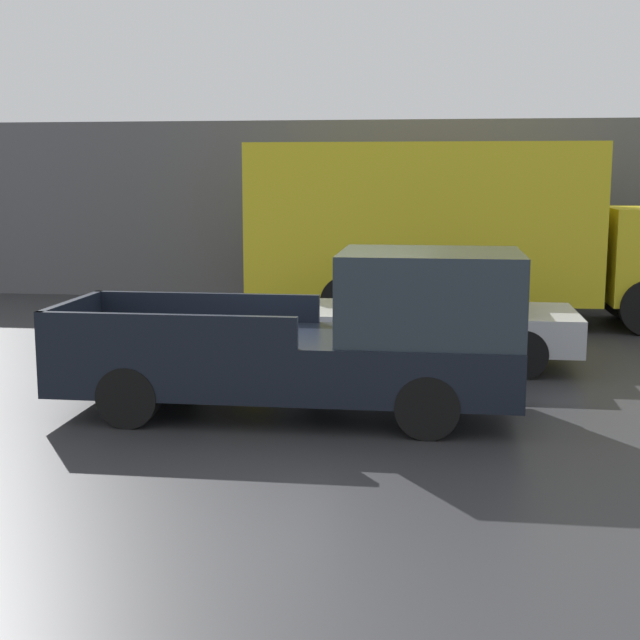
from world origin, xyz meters
TOP-DOWN VIEW (x-y plane):
  - ground_plane at (0.00, 0.00)m, footprint 60.00×60.00m
  - building_wall at (0.00, 10.00)m, footprint 28.00×0.15m
  - pickup_truck at (0.03, -0.31)m, footprint 5.69×1.98m
  - car at (1.20, 2.93)m, footprint 4.67×2.00m
  - delivery_truck at (1.66, 7.03)m, footprint 9.00×2.42m

SIDE VIEW (x-z plane):
  - ground_plane at x=0.00m, z-range 0.00..0.00m
  - car at x=1.20m, z-range 0.03..1.52m
  - pickup_truck at x=0.03m, z-range -0.07..1.99m
  - delivery_truck at x=1.66m, z-range 0.13..3.70m
  - building_wall at x=0.00m, z-range 0.00..4.21m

